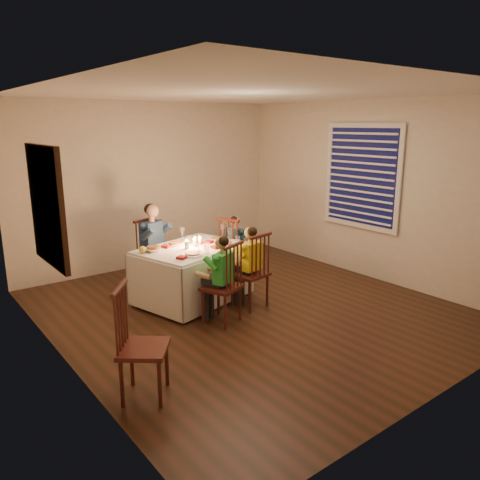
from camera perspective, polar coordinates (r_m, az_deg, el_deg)
ground at (r=5.94m, az=1.05°, el=-8.36°), size 5.00×5.00×0.00m
wall_left at (r=4.54m, az=-21.61°, el=0.80°), size 0.02×5.00×2.60m
wall_right at (r=7.18m, az=15.32°, el=5.84°), size 0.02×5.00×2.60m
wall_back at (r=7.66m, az=-10.76°, el=6.58°), size 4.50×0.02×2.60m
ceiling at (r=5.50m, az=1.17°, el=17.55°), size 5.00×5.00×0.00m
dining_table at (r=6.10m, az=-5.83°, el=-2.75°), size 1.58×1.31×0.68m
chair_adult at (r=6.80m, az=-10.23°, el=-5.62°), size 0.50×0.49×0.97m
chair_near_left at (r=5.57m, az=-2.23°, el=-9.92°), size 0.51×0.50×0.97m
chair_near_right at (r=6.01m, az=1.18°, el=-8.07°), size 0.45×0.44×0.97m
chair_end at (r=6.94m, az=-0.56°, el=-5.00°), size 0.48×0.49×0.97m
chair_extra at (r=4.29m, az=-11.35°, el=-18.06°), size 0.56×0.56×0.99m
adult at (r=6.80m, az=-10.23°, el=-5.62°), size 0.53×0.51×1.19m
child_green at (r=5.57m, az=-2.23°, el=-9.92°), size 0.42×0.41×1.04m
child_yellow at (r=6.01m, az=1.18°, el=-8.07°), size 0.38×0.36×1.04m
child_teal at (r=6.94m, az=-0.56°, el=-5.00°), size 0.35×0.37×0.98m
setting_adult at (r=6.19m, az=-7.80°, el=-0.49°), size 0.32×0.32×0.02m
setting_green at (r=5.67m, az=-5.85°, el=-1.79°), size 0.32×0.32×0.02m
setting_yellow at (r=6.11m, az=-1.88°, el=-0.57°), size 0.32×0.32×0.02m
setting_teal at (r=6.37m, az=-2.77°, el=0.04°), size 0.32×0.32×0.02m
candle_left at (r=5.97m, az=-6.52°, el=-0.61°), size 0.06×0.06×0.10m
candle_right at (r=6.07m, az=-5.52°, el=-0.32°), size 0.06×0.06×0.10m
squash at (r=5.85m, az=-11.80°, el=-1.16°), size 0.09×0.09×0.09m
orange_fruit at (r=6.20m, az=-4.99°, el=-0.10°), size 0.08×0.08×0.08m
serving_bowl at (r=5.91m, az=-10.54°, el=-1.16°), size 0.19×0.19×0.05m
wall_mirror at (r=4.80m, az=-22.47°, el=3.83°), size 0.06×0.95×1.15m
window_blinds at (r=7.19m, az=14.57°, el=7.50°), size 0.07×1.34×1.54m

